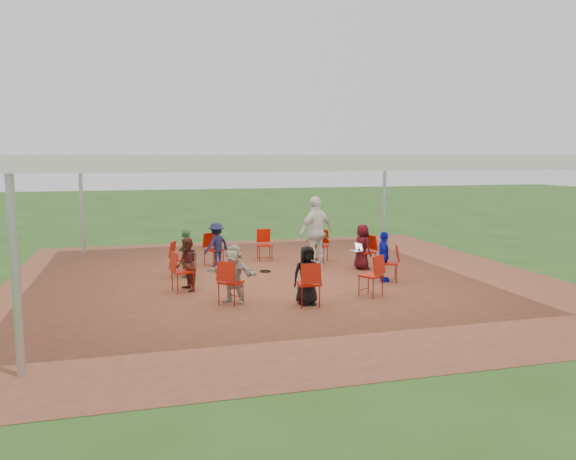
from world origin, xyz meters
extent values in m
plane|color=#244816|center=(0.00, 0.00, 0.00)|extent=(80.00, 80.00, 0.00)
plane|color=brown|center=(0.00, 0.00, 0.01)|extent=(13.00, 13.00, 0.00)
cylinder|color=#B2B2B7|center=(-5.00, -5.00, 1.50)|extent=(0.12, 0.12, 3.00)
cylinder|color=#B2B2B7|center=(-5.00, 5.00, 1.50)|extent=(0.12, 0.12, 3.00)
cylinder|color=#B2B2B7|center=(5.00, 5.00, 1.50)|extent=(0.12, 0.12, 3.00)
plane|color=white|center=(0.00, 0.00, 3.00)|extent=(10.30, 10.30, 0.00)
cube|color=white|center=(0.00, -5.15, 2.88)|extent=(10.30, 0.03, 0.24)
cube|color=white|center=(0.00, 5.15, 2.88)|extent=(10.30, 0.03, 0.24)
cube|color=white|center=(-5.15, 0.00, 2.88)|extent=(0.03, 10.30, 0.24)
cube|color=white|center=(5.15, 0.00, 2.88)|extent=(0.03, 10.30, 0.24)
imported|color=#3B090F|center=(2.35, 0.63, 0.61)|extent=(0.47, 0.65, 1.20)
imported|color=tan|center=(1.53, 1.89, 0.61)|extent=(0.77, 0.72, 1.20)
imported|color=#181939|center=(-1.33, 2.04, 0.61)|extent=(0.86, 0.75, 1.20)
imported|color=#23472C|center=(-2.27, 0.87, 0.61)|extent=(0.43, 0.51, 1.20)
imported|color=#532820|center=(-2.35, -0.63, 0.61)|extent=(0.48, 0.65, 1.20)
imported|color=#AEAB9C|center=(-1.53, -1.89, 0.61)|extent=(1.13, 1.03, 1.20)
imported|color=black|center=(-0.13, -2.43, 0.61)|extent=(0.60, 0.36, 1.20)
imported|color=#0D12B9|center=(2.27, -0.87, 0.61)|extent=(0.59, 0.79, 1.20)
imported|color=white|center=(1.27, 1.25, 0.97)|extent=(1.27, 0.99, 1.93)
torus|color=black|center=(-0.23, 0.97, 0.02)|extent=(0.34, 0.34, 0.03)
torus|color=black|center=(-0.19, 0.93, 0.02)|extent=(0.27, 0.27, 0.03)
cube|color=#B7B7BC|center=(2.14, 0.57, 0.52)|extent=(0.29, 0.36, 0.01)
cube|color=#B7B7BC|center=(2.25, 0.60, 0.62)|extent=(0.15, 0.32, 0.20)
cube|color=#CCE0FF|center=(2.24, 0.60, 0.62)|extent=(0.12, 0.28, 0.17)
camera|label=1|loc=(-3.43, -13.03, 2.97)|focal=35.00mm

